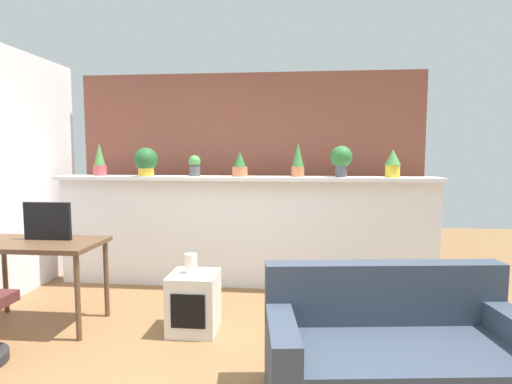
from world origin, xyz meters
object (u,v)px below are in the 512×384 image
at_px(potted_plant_6, 393,163).
at_px(potted_plant_0, 100,161).
at_px(potted_plant_4, 298,160).
at_px(desk, 37,251).
at_px(vase_on_shelf, 191,263).
at_px(couch, 396,358).
at_px(potted_plant_3, 240,165).
at_px(potted_plant_2, 195,165).
at_px(potted_plant_5, 341,159).
at_px(tv_monitor, 47,221).
at_px(potted_plant_1, 146,161).
at_px(side_cube_shelf, 194,303).

bearing_deg(potted_plant_6, potted_plant_0, 179.16).
bearing_deg(potted_plant_0, potted_plant_4, -0.07).
bearing_deg(desk, vase_on_shelf, 1.55).
bearing_deg(potted_plant_6, couch, -101.63).
height_order(potted_plant_3, potted_plant_4, potted_plant_4).
bearing_deg(potted_plant_0, vase_on_shelf, -41.00).
xyz_separation_m(potted_plant_2, potted_plant_5, (1.61, -0.01, 0.08)).
bearing_deg(tv_monitor, couch, -18.50).
height_order(potted_plant_1, tv_monitor, potted_plant_1).
bearing_deg(potted_plant_3, potted_plant_1, -178.00).
height_order(potted_plant_1, side_cube_shelf, potted_plant_1).
height_order(potted_plant_0, tv_monitor, potted_plant_0).
bearing_deg(vase_on_shelf, potted_plant_6, 30.90).
bearing_deg(potted_plant_1, potted_plant_5, 0.68).
relative_size(potted_plant_1, potted_plant_4, 0.86).
xyz_separation_m(potted_plant_0, potted_plant_4, (2.27, -0.00, 0.01)).
relative_size(potted_plant_6, couch, 0.18).
distance_m(potted_plant_2, tv_monitor, 1.61).
relative_size(potted_plant_2, vase_on_shelf, 1.43).
bearing_deg(tv_monitor, potted_plant_5, 22.60).
height_order(tv_monitor, vase_on_shelf, tv_monitor).
xyz_separation_m(potted_plant_2, couch, (1.74, -2.05, -1.10)).
xyz_separation_m(potted_plant_3, potted_plant_4, (0.64, 0.02, 0.06)).
bearing_deg(potted_plant_6, potted_plant_5, 178.87).
height_order(potted_plant_0, side_cube_shelf, potted_plant_0).
bearing_deg(potted_plant_5, potted_plant_0, 179.22).
bearing_deg(potted_plant_0, potted_plant_1, -6.28).
height_order(potted_plant_2, potted_plant_5, potted_plant_5).
height_order(potted_plant_2, vase_on_shelf, potted_plant_2).
bearing_deg(potted_plant_5, potted_plant_1, -179.32).
bearing_deg(potted_plant_5, side_cube_shelf, -138.67).
height_order(potted_plant_3, potted_plant_5, potted_plant_5).
relative_size(tv_monitor, vase_on_shelf, 2.58).
xyz_separation_m(potted_plant_3, tv_monitor, (-1.56, -1.12, -0.47)).
distance_m(desk, side_cube_shelf, 1.45).
xyz_separation_m(potted_plant_3, potted_plant_6, (1.64, -0.02, 0.03)).
distance_m(potted_plant_0, potted_plant_6, 3.28).
distance_m(potted_plant_3, potted_plant_5, 1.11).
bearing_deg(potted_plant_5, potted_plant_4, 175.73).
bearing_deg(potted_plant_4, potted_plant_3, -177.90).
xyz_separation_m(potted_plant_2, tv_monitor, (-1.05, -1.12, -0.46)).
relative_size(potted_plant_4, tv_monitor, 0.89).
bearing_deg(potted_plant_3, potted_plant_4, 2.10).
distance_m(potted_plant_1, potted_plant_4, 1.70).
bearing_deg(potted_plant_4, potted_plant_6, -2.58).
bearing_deg(vase_on_shelf, potted_plant_2, 101.98).
distance_m(potted_plant_2, potted_plant_6, 2.16).
bearing_deg(potted_plant_6, potted_plant_3, 179.24).
relative_size(potted_plant_0, potted_plant_1, 1.17).
xyz_separation_m(potted_plant_6, tv_monitor, (-3.21, -1.10, -0.50)).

